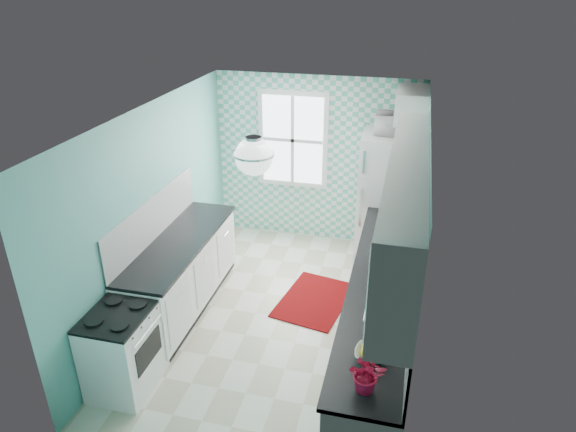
% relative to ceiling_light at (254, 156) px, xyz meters
% --- Properties ---
extents(floor, '(3.00, 4.40, 0.02)m').
position_rel_ceiling_light_xyz_m(floor, '(0.00, 0.80, -2.33)').
color(floor, silver).
rests_on(floor, ground).
extents(ceiling, '(3.00, 4.40, 0.02)m').
position_rel_ceiling_light_xyz_m(ceiling, '(0.00, 0.80, 0.19)').
color(ceiling, white).
rests_on(ceiling, wall_back).
extents(wall_back, '(3.00, 0.02, 2.50)m').
position_rel_ceiling_light_xyz_m(wall_back, '(0.00, 3.01, -1.07)').
color(wall_back, '#55A49A').
rests_on(wall_back, floor).
extents(wall_front, '(3.00, 0.02, 2.50)m').
position_rel_ceiling_light_xyz_m(wall_front, '(0.00, -1.41, -1.07)').
color(wall_front, '#55A49A').
rests_on(wall_front, floor).
extents(wall_left, '(0.02, 4.40, 2.50)m').
position_rel_ceiling_light_xyz_m(wall_left, '(-1.51, 0.80, -1.07)').
color(wall_left, '#55A49A').
rests_on(wall_left, floor).
extents(wall_right, '(0.02, 4.40, 2.50)m').
position_rel_ceiling_light_xyz_m(wall_right, '(1.51, 0.80, -1.07)').
color(wall_right, '#55A49A').
rests_on(wall_right, floor).
extents(accent_wall, '(3.00, 0.01, 2.50)m').
position_rel_ceiling_light_xyz_m(accent_wall, '(0.00, 2.99, -1.07)').
color(accent_wall, '#58BEA5').
rests_on(accent_wall, wall_back).
extents(window, '(1.04, 0.05, 1.44)m').
position_rel_ceiling_light_xyz_m(window, '(-0.35, 2.96, -0.77)').
color(window, white).
rests_on(window, wall_back).
extents(backsplash_right, '(0.02, 3.60, 0.51)m').
position_rel_ceiling_light_xyz_m(backsplash_right, '(1.49, 0.40, -1.13)').
color(backsplash_right, white).
rests_on(backsplash_right, wall_right).
extents(backsplash_left, '(0.02, 2.15, 0.51)m').
position_rel_ceiling_light_xyz_m(backsplash_left, '(-1.49, 0.73, -1.13)').
color(backsplash_left, white).
rests_on(backsplash_left, wall_left).
extents(upper_cabinets_right, '(0.33, 3.20, 0.90)m').
position_rel_ceiling_light_xyz_m(upper_cabinets_right, '(1.33, 0.20, -0.42)').
color(upper_cabinets_right, white).
rests_on(upper_cabinets_right, wall_right).
extents(upper_cabinet_fridge, '(0.40, 0.74, 0.40)m').
position_rel_ceiling_light_xyz_m(upper_cabinet_fridge, '(1.30, 2.63, -0.07)').
color(upper_cabinet_fridge, white).
rests_on(upper_cabinet_fridge, wall_right).
extents(ceiling_light, '(0.34, 0.34, 0.35)m').
position_rel_ceiling_light_xyz_m(ceiling_light, '(0.00, 0.00, 0.00)').
color(ceiling_light, silver).
rests_on(ceiling_light, ceiling).
extents(base_cabinets_right, '(0.60, 3.60, 0.90)m').
position_rel_ceiling_light_xyz_m(base_cabinets_right, '(1.20, 0.40, -1.87)').
color(base_cabinets_right, white).
rests_on(base_cabinets_right, floor).
extents(countertop_right, '(0.63, 3.60, 0.04)m').
position_rel_ceiling_light_xyz_m(countertop_right, '(1.19, 0.40, -1.40)').
color(countertop_right, black).
rests_on(countertop_right, base_cabinets_right).
extents(base_cabinets_left, '(0.60, 2.15, 0.90)m').
position_rel_ceiling_light_xyz_m(base_cabinets_left, '(-1.20, 0.73, -1.87)').
color(base_cabinets_left, white).
rests_on(base_cabinets_left, floor).
extents(countertop_left, '(0.63, 2.15, 0.04)m').
position_rel_ceiling_light_xyz_m(countertop_left, '(-1.19, 0.73, -1.40)').
color(countertop_left, black).
rests_on(countertop_left, base_cabinets_left).
extents(fridge, '(0.81, 0.80, 1.85)m').
position_rel_ceiling_light_xyz_m(fridge, '(1.11, 2.59, -1.40)').
color(fridge, silver).
rests_on(fridge, floor).
extents(stove, '(0.57, 0.71, 0.86)m').
position_rel_ceiling_light_xyz_m(stove, '(-1.20, -0.65, -1.87)').
color(stove, silver).
rests_on(stove, floor).
extents(sink, '(0.52, 0.43, 0.53)m').
position_rel_ceiling_light_xyz_m(sink, '(1.20, 1.23, -1.39)').
color(sink, silver).
rests_on(sink, countertop_right).
extents(rug, '(0.97, 1.24, 0.02)m').
position_rel_ceiling_light_xyz_m(rug, '(0.35, 1.24, -2.32)').
color(rug, maroon).
rests_on(rug, floor).
extents(dish_towel, '(0.10, 0.22, 0.35)m').
position_rel_ceiling_light_xyz_m(dish_towel, '(0.89, 0.91, -1.84)').
color(dish_towel, '#57AB9B').
rests_on(dish_towel, base_cabinets_right).
extents(fruit_bowl, '(0.28, 0.28, 0.07)m').
position_rel_ceiling_light_xyz_m(fruit_bowl, '(1.20, -0.76, -1.35)').
color(fruit_bowl, white).
rests_on(fruit_bowl, countertop_right).
extents(potted_plant, '(0.31, 0.28, 0.31)m').
position_rel_ceiling_light_xyz_m(potted_plant, '(1.20, -1.13, -1.23)').
color(potted_plant, '#B12437').
rests_on(potted_plant, countertop_right).
extents(soap_bottle, '(0.09, 0.09, 0.18)m').
position_rel_ceiling_light_xyz_m(soap_bottle, '(1.25, 1.67, -1.29)').
color(soap_bottle, '#B1C3CC').
rests_on(soap_bottle, countertop_right).
extents(microwave, '(0.52, 0.36, 0.28)m').
position_rel_ceiling_light_xyz_m(microwave, '(1.11, 2.59, -0.33)').
color(microwave, silver).
rests_on(microwave, fridge).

